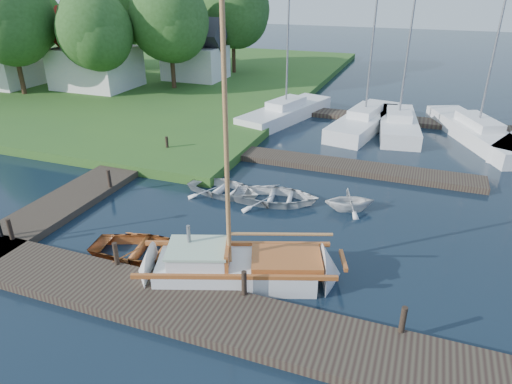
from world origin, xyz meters
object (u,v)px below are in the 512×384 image
(mooring_post_0, at_px, (10,229))
(house_c, at_px, (195,55))
(tree_5, at_px, (31,17))
(mooring_post_4, at_px, (109,179))
(tree_3, at_px, (169,20))
(tree_7, at_px, (233,9))
(tree_2, at_px, (95,30))
(sailboat, at_px, (241,270))
(tender_c, at_px, (276,194))
(marina_boat_3, at_px, (477,131))
(mooring_post_1, at_px, (116,254))
(house_b, at_px, (0,57))
(mooring_post_5, at_px, (167,144))
(marina_boat_1, at_px, (364,120))
(tree_4, at_px, (114,7))
(tender_a, at_px, (224,187))
(mooring_post_2, at_px, (244,283))
(marina_boat_2, at_px, (398,123))
(tree_1, at_px, (9,18))
(tender_d, at_px, (350,198))
(house_a, at_px, (95,57))
(dinghy, at_px, (144,247))
(marina_boat_0, at_px, (286,112))
(mooring_post_3, at_px, (403,320))

(mooring_post_0, height_order, house_c, house_c)
(tree_5, bearing_deg, mooring_post_4, -41.08)
(tree_3, bearing_deg, mooring_post_0, -74.26)
(mooring_post_4, bearing_deg, tree_3, 111.19)
(tree_7, bearing_deg, tree_2, -116.57)
(sailboat, distance_m, tree_2, 26.60)
(tender_c, xyz_separation_m, tree_3, (-14.29, 16.34, 5.43))
(marina_boat_3, xyz_separation_m, tree_7, (-20.84, 12.32, 5.63))
(mooring_post_1, bearing_deg, house_b, 142.77)
(mooring_post_5, xyz_separation_m, marina_boat_1, (9.24, 8.82, -0.13))
(tree_2, xyz_separation_m, tree_3, (4.00, 4.00, 0.56))
(house_c, xyz_separation_m, tree_4, (-8.00, 0.05, 3.79))
(mooring_post_0, xyz_separation_m, house_c, (-6.50, 27.00, 1.88))
(tree_5, bearing_deg, tender_a, -33.41)
(tree_2, bearing_deg, mooring_post_2, -44.33)
(marina_boat_3, xyz_separation_m, tree_3, (-22.84, 4.32, 5.24))
(sailboat, height_order, tree_3, tree_3)
(tender_a, height_order, marina_boat_3, marina_boat_3)
(marina_boat_1, bearing_deg, house_c, 73.75)
(house_c, bearing_deg, marina_boat_1, -26.72)
(marina_boat_2, bearing_deg, tree_1, 85.59)
(tender_a, relative_size, tender_d, 1.67)
(house_a, relative_size, tree_5, 0.78)
(mooring_post_0, relative_size, tender_a, 0.23)
(house_b, height_order, tree_5, tree_5)
(tree_3, relative_size, tree_7, 0.93)
(sailboat, relative_size, tender_a, 2.87)
(tender_c, relative_size, house_c, 0.69)
(mooring_post_5, distance_m, marina_boat_2, 14.33)
(mooring_post_5, bearing_deg, house_c, 112.38)
(dinghy, xyz_separation_m, marina_boat_1, (4.91, 17.74, 0.18))
(mooring_post_1, distance_m, sailboat, 4.13)
(dinghy, height_order, tree_7, tree_7)
(tree_4, bearing_deg, tree_2, -63.43)
(house_a, xyz_separation_m, tree_2, (2.00, -1.95, 2.29))
(tender_a, height_order, house_c, house_c)
(mooring_post_0, bearing_deg, marina_boat_2, 57.85)
(marina_boat_0, height_order, tree_2, marina_boat_0)
(mooring_post_3, distance_m, house_b, 39.00)
(dinghy, bearing_deg, tree_7, 7.54)
(mooring_post_2, relative_size, sailboat, 0.08)
(mooring_post_1, relative_size, marina_boat_0, 0.08)
(mooring_post_1, bearing_deg, tree_2, 128.21)
(marina_boat_2, relative_size, house_c, 2.26)
(mooring_post_3, height_order, tree_3, tree_3)
(marina_boat_1, distance_m, marina_boat_3, 6.61)
(mooring_post_1, distance_m, tree_4, 33.54)
(tender_a, xyz_separation_m, house_a, (-17.86, 14.32, 2.61))
(mooring_post_1, relative_size, house_c, 0.15)
(mooring_post_1, height_order, mooring_post_2, same)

